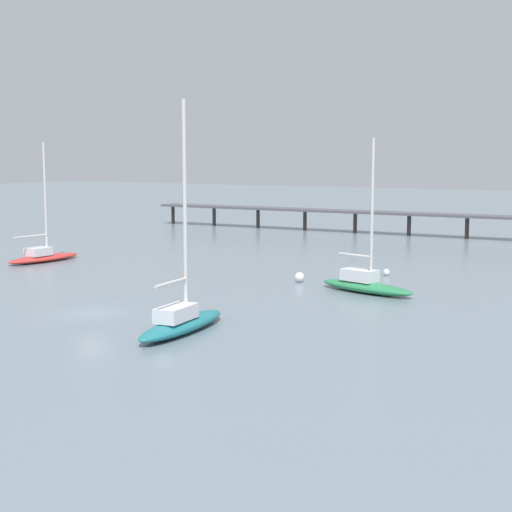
{
  "coord_description": "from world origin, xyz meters",
  "views": [
    {
      "loc": [
        34.21,
        -35.72,
        9.96
      ],
      "look_at": [
        0.0,
        20.14,
        1.5
      ],
      "focal_mm": 53.8,
      "sensor_mm": 36.0,
      "label": 1
    }
  ],
  "objects_px": {
    "mooring_buoy_far": "(386,272)",
    "mooring_buoy_mid": "(299,277)",
    "sailboat_red": "(43,255)",
    "sailboat_teal": "(181,319)",
    "sailboat_green": "(365,283)"
  },
  "relations": [
    {
      "from": "sailboat_red",
      "to": "mooring_buoy_mid",
      "type": "height_order",
      "value": "sailboat_red"
    },
    {
      "from": "mooring_buoy_mid",
      "to": "sailboat_red",
      "type": "bearing_deg",
      "value": -175.65
    },
    {
      "from": "sailboat_green",
      "to": "mooring_buoy_far",
      "type": "xyz_separation_m",
      "value": [
        -1.66,
        8.37,
        -0.45
      ]
    },
    {
      "from": "mooring_buoy_far",
      "to": "mooring_buoy_mid",
      "type": "relative_size",
      "value": 0.72
    },
    {
      "from": "sailboat_teal",
      "to": "mooring_buoy_far",
      "type": "distance_m",
      "value": 26.09
    },
    {
      "from": "sailboat_red",
      "to": "mooring_buoy_mid",
      "type": "distance_m",
      "value": 26.95
    },
    {
      "from": "sailboat_green",
      "to": "mooring_buoy_mid",
      "type": "height_order",
      "value": "sailboat_green"
    },
    {
      "from": "mooring_buoy_far",
      "to": "sailboat_red",
      "type": "bearing_deg",
      "value": -164.31
    },
    {
      "from": "sailboat_teal",
      "to": "mooring_buoy_far",
      "type": "bearing_deg",
      "value": 85.53
    },
    {
      "from": "sailboat_red",
      "to": "mooring_buoy_far",
      "type": "distance_m",
      "value": 32.77
    },
    {
      "from": "mooring_buoy_far",
      "to": "mooring_buoy_mid",
      "type": "distance_m",
      "value": 8.27
    },
    {
      "from": "sailboat_green",
      "to": "mooring_buoy_far",
      "type": "height_order",
      "value": "sailboat_green"
    },
    {
      "from": "mooring_buoy_far",
      "to": "sailboat_teal",
      "type": "bearing_deg",
      "value": -94.47
    },
    {
      "from": "sailboat_teal",
      "to": "mooring_buoy_mid",
      "type": "height_order",
      "value": "sailboat_teal"
    },
    {
      "from": "sailboat_red",
      "to": "mooring_buoy_mid",
      "type": "xyz_separation_m",
      "value": [
        26.87,
        2.05,
        -0.25
      ]
    }
  ]
}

